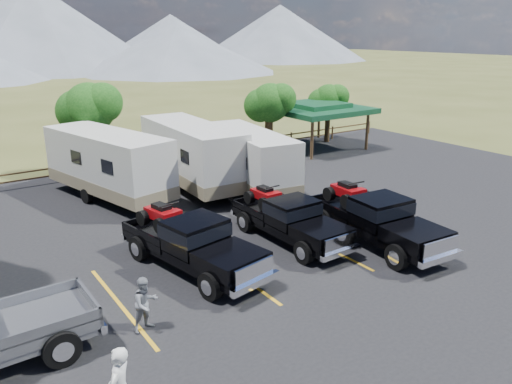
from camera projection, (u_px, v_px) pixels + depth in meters
ground at (359, 305)px, 15.14m from camera, size 320.00×320.00×0.00m
asphalt_lot at (297, 268)px, 17.49m from camera, size 44.00×34.00×0.04m
stall_lines at (280, 257)px, 18.27m from camera, size 12.12×5.50×0.01m
tree_ne_a at (270, 103)px, 32.25m from camera, size 3.11×2.92×4.76m
tree_ne_b at (328, 100)px, 36.37m from camera, size 2.77×2.59×4.27m
tree_north at (89, 108)px, 27.78m from camera, size 3.46×3.24×5.25m
rail_fence at (163, 156)px, 30.54m from camera, size 36.12×0.12×1.00m
pavilion at (317, 109)px, 34.62m from camera, size 6.20×6.20×3.22m
rig_left at (191, 241)px, 17.14m from camera, size 3.08×6.44×2.07m
rig_center at (288, 218)px, 19.50m from camera, size 2.12×5.79×1.92m
rig_right at (375, 218)px, 19.27m from camera, size 2.59×6.46×2.11m
trailer_left at (109, 165)px, 24.09m from camera, size 4.18×9.50×3.30m
trailer_center at (192, 155)px, 25.78m from camera, size 2.85×9.75×3.38m
trailer_right at (249, 160)px, 25.48m from camera, size 3.26×8.92×3.08m
person_b at (146, 304)px, 13.62m from camera, size 0.87×0.74×1.57m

